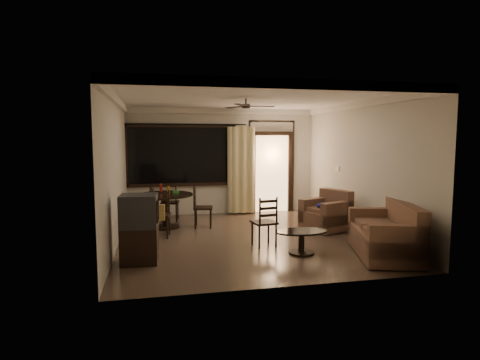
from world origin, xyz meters
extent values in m
plane|color=#7F6651|center=(0.00, 0.00, 0.00)|extent=(5.50, 5.50, 0.00)
plane|color=beige|center=(0.00, 2.75, 1.40)|extent=(5.00, 0.00, 5.00)
plane|color=beige|center=(0.00, -2.75, 1.40)|extent=(5.00, 0.00, 5.00)
plane|color=beige|center=(-2.50, 0.00, 1.40)|extent=(0.00, 5.50, 5.50)
plane|color=beige|center=(2.50, 0.00, 1.40)|extent=(0.00, 5.50, 5.50)
plane|color=white|center=(0.00, 0.00, 2.80)|extent=(5.50, 5.50, 0.00)
cube|color=black|center=(-1.10, 2.72, 1.57)|extent=(2.70, 0.04, 1.45)
cylinder|color=black|center=(-1.00, 2.63, 2.38)|extent=(3.20, 0.03, 0.03)
cube|color=#FFC684|center=(1.35, 2.71, 1.05)|extent=(0.91, 0.03, 2.08)
cube|color=white|center=(2.48, 1.05, 1.30)|extent=(0.02, 0.18, 0.12)
cylinder|color=black|center=(0.00, 0.00, 2.74)|extent=(0.03, 0.03, 0.12)
cylinder|color=black|center=(0.00, 0.00, 2.65)|extent=(0.16, 0.16, 0.08)
cylinder|color=black|center=(-1.57, 1.29, 0.75)|extent=(1.24, 1.24, 0.04)
cylinder|color=black|center=(-1.57, 1.29, 0.38)|extent=(0.12, 0.12, 0.72)
cylinder|color=black|center=(-1.57, 1.29, 0.02)|extent=(0.62, 0.62, 0.03)
cylinder|color=maroon|center=(-1.66, 1.36, 0.88)|extent=(0.06, 0.06, 0.22)
cylinder|color=#BB7714|center=(-1.50, 1.22, 0.86)|extent=(0.06, 0.06, 0.18)
cube|color=#237525|center=(-1.33, 1.37, 0.80)|extent=(0.14, 0.10, 0.05)
cube|color=black|center=(-2.05, 1.43, 0.45)|extent=(0.48, 0.48, 0.04)
cube|color=black|center=(-0.73, 1.15, 0.45)|extent=(0.48, 0.48, 0.04)
cube|color=black|center=(-1.71, 0.45, 0.45)|extent=(0.48, 0.48, 0.04)
cube|color=#AA8249|center=(-1.75, 0.22, 0.55)|extent=(0.29, 0.12, 0.32)
cube|color=black|center=(-1.44, 2.08, 0.45)|extent=(0.48, 0.48, 0.04)
cube|color=black|center=(-2.05, -1.22, 0.30)|extent=(0.62, 0.57, 0.59)
cube|color=black|center=(-2.05, -1.22, 0.86)|extent=(0.62, 0.57, 0.53)
cube|color=black|center=(-1.75, -1.24, 0.86)|extent=(0.05, 0.42, 0.36)
cube|color=#42261E|center=(2.05, -1.71, 0.23)|extent=(1.33, 1.87, 0.42)
cube|color=#42261E|center=(2.38, -1.81, 0.58)|extent=(0.67, 1.68, 0.69)
cube|color=#42261E|center=(1.84, -2.43, 0.44)|extent=(0.91, 0.43, 0.53)
cube|color=#42261E|center=(2.26, -0.99, 0.44)|extent=(0.91, 0.43, 0.53)
cube|color=#42261E|center=(2.00, -1.69, 0.47)|extent=(1.02, 1.59, 0.13)
cube|color=#42261E|center=(1.87, 0.31, 0.22)|extent=(1.11, 1.11, 0.40)
cube|color=#42261E|center=(2.17, 0.43, 0.55)|extent=(0.51, 0.86, 0.65)
cube|color=#42261E|center=(2.00, 0.00, 0.42)|extent=(0.86, 0.49, 0.50)
cube|color=#42261E|center=(1.75, 0.62, 0.42)|extent=(0.86, 0.49, 0.50)
cube|color=#42261E|center=(1.83, 0.29, 0.45)|extent=(0.80, 0.83, 0.12)
ellipsoid|color=navy|center=(1.83, 0.29, 0.56)|extent=(0.36, 0.30, 0.11)
ellipsoid|color=black|center=(0.72, -1.28, 0.39)|extent=(0.93, 0.56, 0.03)
cylinder|color=black|center=(0.72, -1.28, 0.20)|extent=(0.10, 0.10, 0.37)
cylinder|color=black|center=(0.72, -1.28, 0.02)|extent=(0.45, 0.45, 0.03)
cube|color=black|center=(0.20, -0.67, 0.45)|extent=(0.48, 0.48, 0.04)
camera|label=1|loc=(-1.78, -7.80, 2.03)|focal=30.00mm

